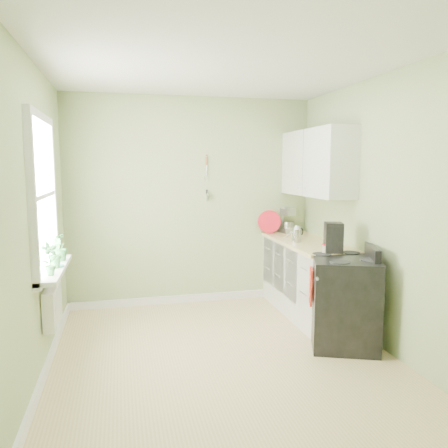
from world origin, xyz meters
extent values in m
cube|color=tan|center=(0.00, 0.00, -0.01)|extent=(3.20, 3.60, 0.02)
cube|color=white|center=(0.00, 0.00, 2.71)|extent=(3.20, 3.60, 0.02)
cube|color=#A1B37A|center=(0.00, 1.81, 1.35)|extent=(3.20, 0.02, 2.70)
cube|color=#A1B37A|center=(-1.61, 0.00, 1.35)|extent=(0.02, 3.60, 2.70)
cube|color=#A1B37A|center=(1.61, 0.00, 1.35)|extent=(0.02, 3.60, 2.70)
cube|color=white|center=(1.30, 1.00, 0.43)|extent=(0.60, 1.60, 0.87)
cube|color=beige|center=(1.29, 1.00, 0.89)|extent=(0.64, 1.60, 0.04)
cube|color=white|center=(1.43, 1.10, 1.85)|extent=(0.35, 1.40, 0.80)
cube|color=white|center=(-1.59, 0.30, 1.55)|extent=(0.02, 1.00, 1.30)
cube|color=white|center=(-1.57, 0.30, 2.24)|extent=(0.06, 1.14, 0.07)
cube|color=white|center=(-1.57, 0.30, 0.86)|extent=(0.06, 1.14, 0.07)
cube|color=white|center=(-1.57, 0.30, 1.55)|extent=(0.04, 1.00, 0.04)
cube|color=white|center=(-1.51, 0.30, 0.88)|extent=(0.18, 1.14, 0.04)
cube|color=white|center=(-1.54, 0.25, 0.55)|extent=(0.12, 0.50, 0.35)
cylinder|color=beige|center=(0.20, 1.78, 1.88)|extent=(0.02, 0.02, 0.10)
cylinder|color=silver|center=(0.20, 1.78, 1.76)|extent=(0.01, 0.01, 0.16)
cylinder|color=silver|center=(0.20, 1.78, 1.42)|extent=(0.01, 0.14, 0.14)
cube|color=black|center=(1.27, 0.05, 0.44)|extent=(0.85, 0.91, 0.87)
cube|color=black|center=(1.27, 0.05, 0.89)|extent=(0.85, 0.91, 0.03)
cube|color=black|center=(1.56, 0.05, 0.96)|extent=(0.32, 0.71, 0.14)
cylinder|color=#B2B2B7|center=(0.95, 0.05, 0.77)|extent=(0.24, 0.57, 0.02)
cube|color=red|center=(0.95, 0.15, 0.60)|extent=(0.10, 0.21, 0.37)
cube|color=#B2B2B7|center=(1.30, 1.72, 0.95)|extent=(0.23, 0.30, 0.07)
cube|color=#B2B2B7|center=(1.30, 1.84, 1.08)|extent=(0.12, 0.09, 0.20)
cube|color=#B2B2B7|center=(1.30, 1.74, 1.19)|extent=(0.17, 0.29, 0.09)
sphere|color=#B2B2B7|center=(1.30, 1.84, 1.22)|extent=(0.11, 0.11, 0.11)
cylinder|color=silver|center=(1.30, 1.66, 1.00)|extent=(0.16, 0.16, 0.13)
cylinder|color=silver|center=(1.13, 0.96, 0.99)|extent=(0.12, 0.12, 0.16)
cone|color=silver|center=(1.13, 0.96, 1.09)|extent=(0.12, 0.12, 0.04)
cylinder|color=silver|center=(1.04, 0.96, 1.02)|extent=(0.11, 0.03, 0.08)
cube|color=black|center=(1.26, 0.30, 1.07)|extent=(0.23, 0.24, 0.31)
cylinder|color=black|center=(1.24, 0.30, 0.97)|extent=(0.10, 0.10, 0.11)
cylinder|color=#AE1423|center=(1.05, 1.72, 1.07)|extent=(0.31, 0.18, 0.31)
cylinder|color=beige|center=(1.18, 0.30, 0.95)|extent=(0.07, 0.07, 0.07)
cylinder|color=#AE1423|center=(1.18, 0.30, 0.99)|extent=(0.08, 0.08, 0.01)
imported|color=#307436|center=(-1.50, -0.03, 1.04)|extent=(0.18, 0.17, 0.29)
imported|color=#307436|center=(-1.50, 0.26, 1.03)|extent=(0.15, 0.17, 0.26)
imported|color=#307436|center=(-1.50, 0.57, 1.03)|extent=(0.20, 0.20, 0.27)
camera|label=1|loc=(-0.91, -3.84, 1.81)|focal=35.00mm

